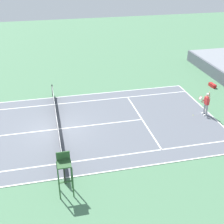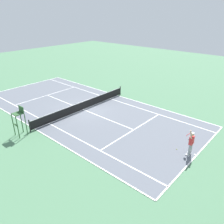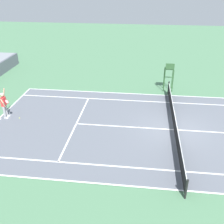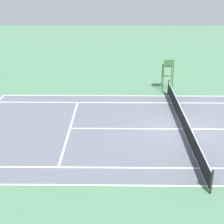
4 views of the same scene
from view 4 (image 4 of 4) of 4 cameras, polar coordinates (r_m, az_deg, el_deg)
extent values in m
plane|color=#4C7A56|center=(19.36, 11.98, -2.90)|extent=(80.00, 80.00, 0.00)
cube|color=slate|center=(19.35, 11.98, -2.88)|extent=(10.98, 23.78, 0.02)
cube|color=white|center=(14.71, 15.90, -12.06)|extent=(0.10, 23.78, 0.01)
cube|color=white|center=(24.34, 9.67, 2.72)|extent=(0.10, 23.78, 0.01)
cube|color=white|center=(15.83, 14.68, -9.24)|extent=(0.10, 23.78, 0.01)
cube|color=white|center=(23.07, 10.15, 1.55)|extent=(0.10, 23.78, 0.01)
cube|color=white|center=(19.15, -7.17, -2.78)|extent=(8.22, 0.10, 0.01)
cube|color=white|center=(19.35, 11.98, -2.84)|extent=(0.10, 12.80, 0.01)
cylinder|color=black|center=(14.07, 16.57, -11.37)|extent=(0.10, 0.10, 1.07)
cylinder|color=black|center=(24.60, 9.59, 4.20)|extent=(0.10, 0.10, 1.07)
cube|color=black|center=(19.16, 12.09, -1.61)|extent=(11.78, 0.02, 0.84)
cube|color=white|center=(19.00, 12.19, -0.45)|extent=(11.78, 0.03, 0.06)
sphere|color=#D1E533|center=(20.37, -18.58, -2.21)|extent=(0.07, 0.07, 0.07)
cylinder|color=#2D562D|center=(25.50, 8.51, 5.91)|extent=(0.07, 0.07, 1.90)
cylinder|color=#2D562D|center=(25.61, 10.07, 5.88)|extent=(0.07, 0.07, 1.90)
cylinder|color=#2D562D|center=(24.84, 8.71, 5.44)|extent=(0.07, 0.07, 1.90)
cylinder|color=#2D562D|center=(24.95, 10.31, 5.41)|extent=(0.07, 0.07, 1.90)
cube|color=#2D562D|center=(24.96, 9.54, 7.81)|extent=(0.70, 0.70, 0.06)
cube|color=#2D562D|center=(24.56, 9.70, 8.21)|extent=(0.06, 0.70, 0.48)
cube|color=#2D562D|center=(25.49, 9.31, 6.07)|extent=(0.10, 0.70, 0.04)
camera|label=1|loc=(36.86, 8.22, 27.57)|focal=49.05mm
camera|label=2|loc=(33.14, -22.76, 22.99)|focal=35.73mm
camera|label=3|loc=(2.65, 48.09, 33.31)|focal=43.16mm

